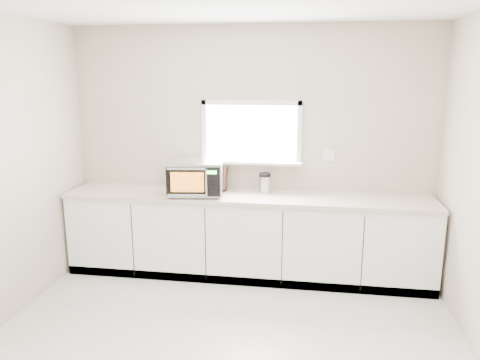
# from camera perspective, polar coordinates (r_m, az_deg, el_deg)

# --- Properties ---
(back_wall) EXTENTS (4.00, 0.17, 2.70)m
(back_wall) POSITION_cam_1_polar(r_m,az_deg,el_deg) (5.20, 1.40, 3.78)
(back_wall) COLOR beige
(back_wall) RESTS_ON ground
(cabinets) EXTENTS (3.92, 0.60, 0.88)m
(cabinets) POSITION_cam_1_polar(r_m,az_deg,el_deg) (5.15, 0.90, -6.95)
(cabinets) COLOR white
(cabinets) RESTS_ON ground
(countertop) EXTENTS (3.92, 0.64, 0.04)m
(countertop) POSITION_cam_1_polar(r_m,az_deg,el_deg) (5.00, 0.90, -2.03)
(countertop) COLOR beige
(countertop) RESTS_ON cabinets
(microwave) EXTENTS (0.63, 0.52, 0.37)m
(microwave) POSITION_cam_1_polar(r_m,az_deg,el_deg) (4.98, -5.46, 0.38)
(microwave) COLOR black
(microwave) RESTS_ON countertop
(knife_block) EXTENTS (0.12, 0.24, 0.35)m
(knife_block) POSITION_cam_1_polar(r_m,az_deg,el_deg) (5.12, -2.37, 0.27)
(knife_block) COLOR #412017
(knife_block) RESTS_ON countertop
(cutting_board) EXTENTS (0.30, 0.07, 0.30)m
(cutting_board) POSITION_cam_1_polar(r_m,az_deg,el_deg) (5.37, -7.65, 0.78)
(cutting_board) COLOR #9B5F3C
(cutting_board) RESTS_ON countertop
(coffee_grinder) EXTENTS (0.13, 0.13, 0.22)m
(coffee_grinder) POSITION_cam_1_polar(r_m,az_deg,el_deg) (5.08, 3.05, -0.32)
(coffee_grinder) COLOR #B0B2B7
(coffee_grinder) RESTS_ON countertop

